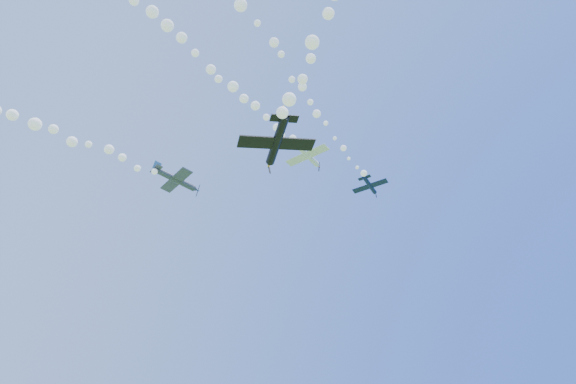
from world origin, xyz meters
TOP-DOWN VIEW (x-y plane):
  - plane_white at (9.08, -6.64)m, footprint 7.74×8.22m
  - plane_navy at (20.99, -9.46)m, footprint 5.95×6.30m
  - plane_grey at (-9.58, 2.26)m, footprint 8.04×8.32m
  - plane_black at (-10.12, -24.17)m, footprint 7.94×7.49m

SIDE VIEW (x-z plane):
  - plane_black at x=-10.12m, z-range 33.71..36.56m
  - plane_grey at x=-9.58m, z-range 45.35..48.49m
  - plane_navy at x=20.99m, z-range 52.17..53.98m
  - plane_white at x=9.08m, z-range 54.35..57.21m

